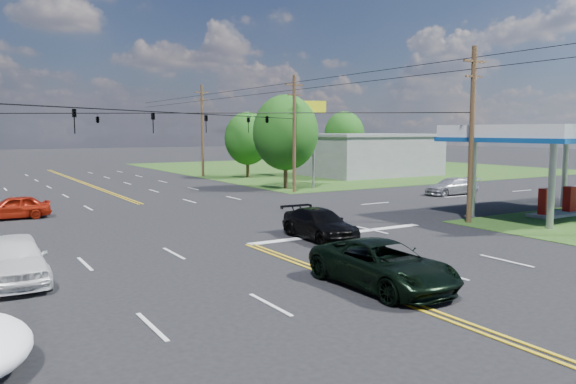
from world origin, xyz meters
TOP-DOWN VIEW (x-y plane):
  - ground at (0.00, 12.00)m, footprint 280.00×280.00m
  - grass_ne at (35.00, 44.00)m, footprint 46.00×48.00m
  - stop_bar at (5.00, 4.00)m, footprint 10.00×0.50m
  - retail_ne at (30.00, 32.00)m, footprint 14.00×10.00m
  - gas_canopy at (19.50, 2.00)m, footprint 12.20×8.20m
  - pole_se at (13.00, 3.00)m, footprint 1.60×0.28m
  - pole_ne at (13.00, 21.00)m, footprint 1.60×0.28m
  - pole_right_far at (13.00, 40.00)m, footprint 1.60×0.28m
  - span_wire_signals at (0.00, 12.00)m, footprint 26.00×18.00m
  - power_lines at (0.00, 10.00)m, footprint 26.04×100.00m
  - tree_right_a at (14.00, 24.00)m, footprint 5.70×5.70m
  - tree_right_b at (16.50, 36.00)m, footprint 4.94×4.94m
  - tree_far_r at (34.00, 42.00)m, footprint 5.32×5.32m
  - pickup_dkgreen at (0.50, -4.30)m, footprint 2.56×5.42m
  - suv_black at (3.43, 3.50)m, footprint 2.18×4.89m
  - pickup_white at (-9.50, 2.51)m, footprint 1.99×4.72m
  - sedan_red at (-8.11, 17.50)m, footprint 4.00×1.71m
  - sedan_far at (22.71, 13.09)m, footprint 4.75×2.28m
  - polesign_ne at (16.06, 22.72)m, footprint 2.04×1.05m

SIDE VIEW (x-z plane):
  - ground at x=0.00m, z-range 0.00..0.00m
  - grass_ne at x=35.00m, z-range -0.01..0.01m
  - stop_bar at x=5.00m, z-range -0.01..0.01m
  - sedan_far at x=22.71m, z-range 0.00..1.33m
  - sedan_red at x=-8.11m, z-range 0.00..1.35m
  - suv_black at x=3.43m, z-range 0.00..1.39m
  - pickup_dkgreen at x=0.50m, z-range 0.00..1.50m
  - pickup_white at x=-9.50m, z-range 0.00..1.59m
  - retail_ne at x=30.00m, z-range 0.00..4.40m
  - tree_right_b at x=16.50m, z-range 0.68..7.76m
  - tree_far_r at x=34.00m, z-range 0.73..8.36m
  - gas_canopy at x=19.50m, z-range 2.04..7.39m
  - tree_right_a at x=14.00m, z-range 0.78..8.96m
  - pole_se at x=13.00m, z-range 0.17..9.67m
  - pole_ne at x=13.00m, z-range 0.17..9.67m
  - pole_right_far at x=13.00m, z-range 0.17..10.17m
  - polesign_ne at x=16.06m, z-range 2.08..9.74m
  - span_wire_signals at x=0.00m, z-range 5.43..6.56m
  - power_lines at x=0.00m, z-range 8.28..8.92m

